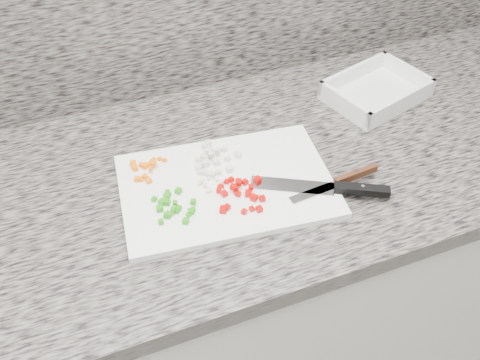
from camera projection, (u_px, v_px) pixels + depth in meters
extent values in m
cube|color=beige|center=(207.00, 305.00, 1.39)|extent=(3.92, 0.62, 0.86)
cube|color=#635E57|center=(197.00, 182.00, 1.08)|extent=(3.96, 0.64, 0.04)
cube|color=white|center=(227.00, 186.00, 1.04)|extent=(0.43, 0.31, 0.01)
cube|color=orange|center=(153.00, 162.00, 1.07)|extent=(0.01, 0.01, 0.01)
cube|color=orange|center=(141.00, 165.00, 1.06)|extent=(0.01, 0.01, 0.01)
cube|color=orange|center=(134.00, 166.00, 1.06)|extent=(0.01, 0.01, 0.01)
cube|color=orange|center=(145.00, 176.00, 1.04)|extent=(0.01, 0.01, 0.01)
cube|color=orange|center=(137.00, 179.00, 1.03)|extent=(0.01, 0.01, 0.01)
cube|color=orange|center=(150.00, 164.00, 1.06)|extent=(0.01, 0.01, 0.01)
cube|color=orange|center=(151.00, 169.00, 1.04)|extent=(0.01, 0.01, 0.01)
cube|color=orange|center=(135.00, 168.00, 1.05)|extent=(0.01, 0.01, 0.01)
cube|color=orange|center=(165.00, 160.00, 1.07)|extent=(0.01, 0.01, 0.01)
cube|color=orange|center=(141.00, 180.00, 1.03)|extent=(0.01, 0.01, 0.01)
cube|color=orange|center=(160.00, 159.00, 1.08)|extent=(0.01, 0.01, 0.01)
cube|color=orange|center=(134.00, 167.00, 1.06)|extent=(0.01, 0.01, 0.01)
cube|color=orange|center=(138.00, 179.00, 1.03)|extent=(0.01, 0.01, 0.01)
cube|color=orange|center=(154.00, 163.00, 1.05)|extent=(0.01, 0.01, 0.01)
cube|color=orange|center=(133.00, 163.00, 1.07)|extent=(0.01, 0.01, 0.01)
cube|color=orange|center=(154.00, 160.00, 1.07)|extent=(0.01, 0.01, 0.01)
cube|color=orange|center=(145.00, 166.00, 1.06)|extent=(0.01, 0.01, 0.01)
cube|color=orange|center=(149.00, 180.00, 1.03)|extent=(0.01, 0.01, 0.01)
cube|color=beige|center=(201.00, 172.00, 1.05)|extent=(0.01, 0.01, 0.01)
cube|color=beige|center=(211.00, 155.00, 1.07)|extent=(0.01, 0.01, 0.01)
cube|color=beige|center=(208.00, 173.00, 1.04)|extent=(0.01, 0.01, 0.01)
cube|color=beige|center=(216.00, 162.00, 1.06)|extent=(0.01, 0.01, 0.01)
cube|color=beige|center=(205.00, 157.00, 1.08)|extent=(0.01, 0.01, 0.01)
cube|color=beige|center=(219.00, 172.00, 1.05)|extent=(0.01, 0.01, 0.01)
cube|color=beige|center=(198.00, 160.00, 1.07)|extent=(0.01, 0.01, 0.01)
cube|color=beige|center=(206.00, 163.00, 1.06)|extent=(0.01, 0.01, 0.01)
cube|color=beige|center=(230.00, 169.00, 1.05)|extent=(0.01, 0.01, 0.01)
cube|color=beige|center=(199.00, 168.00, 1.05)|extent=(0.01, 0.01, 0.01)
cube|color=beige|center=(212.00, 174.00, 1.04)|extent=(0.02, 0.02, 0.01)
cube|color=beige|center=(204.00, 146.00, 1.10)|extent=(0.01, 0.01, 0.01)
cube|color=beige|center=(205.00, 165.00, 1.06)|extent=(0.01, 0.01, 0.01)
cube|color=beige|center=(209.00, 151.00, 1.08)|extent=(0.02, 0.02, 0.01)
cube|color=beige|center=(208.00, 149.00, 1.10)|extent=(0.01, 0.01, 0.01)
cube|color=beige|center=(227.00, 159.00, 1.07)|extent=(0.01, 0.01, 0.01)
cube|color=beige|center=(204.00, 172.00, 1.05)|extent=(0.01, 0.01, 0.01)
cube|color=beige|center=(217.00, 151.00, 1.08)|extent=(0.01, 0.01, 0.01)
cube|color=beige|center=(209.00, 151.00, 1.09)|extent=(0.02, 0.02, 0.01)
cube|color=beige|center=(238.00, 155.00, 1.08)|extent=(0.01, 0.01, 0.01)
cube|color=beige|center=(238.00, 155.00, 1.08)|extent=(0.02, 0.02, 0.01)
cube|color=beige|center=(204.00, 156.00, 1.08)|extent=(0.01, 0.01, 0.01)
cube|color=beige|center=(205.00, 146.00, 1.10)|extent=(0.01, 0.01, 0.01)
cube|color=beige|center=(206.00, 158.00, 1.08)|extent=(0.02, 0.02, 0.01)
cube|color=beige|center=(224.00, 149.00, 1.09)|extent=(0.01, 0.01, 0.01)
cube|color=beige|center=(208.00, 144.00, 1.11)|extent=(0.01, 0.01, 0.01)
cube|color=#23940D|center=(193.00, 209.00, 0.98)|extent=(0.01, 0.01, 0.01)
cube|color=#23940D|center=(178.00, 208.00, 0.98)|extent=(0.01, 0.01, 0.01)
cube|color=#23940D|center=(167.00, 197.00, 1.00)|extent=(0.01, 0.01, 0.01)
cube|color=#23940D|center=(188.00, 215.00, 0.97)|extent=(0.01, 0.01, 0.01)
cube|color=#23940D|center=(191.00, 211.00, 0.97)|extent=(0.01, 0.01, 0.01)
cube|color=#23940D|center=(168.00, 192.00, 1.01)|extent=(0.01, 0.01, 0.01)
cube|color=#23940D|center=(175.00, 203.00, 0.98)|extent=(0.01, 0.01, 0.01)
cube|color=#23940D|center=(177.00, 210.00, 0.97)|extent=(0.01, 0.01, 0.01)
cube|color=#23940D|center=(161.00, 222.00, 0.95)|extent=(0.01, 0.01, 0.01)
cube|color=#23940D|center=(167.00, 215.00, 0.96)|extent=(0.01, 0.01, 0.01)
cube|color=#23940D|center=(186.00, 221.00, 0.95)|extent=(0.01, 0.01, 0.01)
cube|color=#23940D|center=(178.00, 191.00, 1.01)|extent=(0.01, 0.01, 0.01)
cube|color=#23940D|center=(168.00, 194.00, 1.00)|extent=(0.01, 0.01, 0.01)
cube|color=#23940D|center=(154.00, 199.00, 0.99)|extent=(0.01, 0.01, 0.01)
cube|color=#23940D|center=(193.00, 202.00, 0.99)|extent=(0.01, 0.01, 0.01)
cube|color=#23940D|center=(173.00, 209.00, 0.97)|extent=(0.01, 0.01, 0.01)
cube|color=#23940D|center=(160.00, 208.00, 0.98)|extent=(0.01, 0.01, 0.01)
cube|color=#23940D|center=(168.00, 215.00, 0.96)|extent=(0.02, 0.02, 0.01)
cube|color=#23940D|center=(162.00, 202.00, 0.99)|extent=(0.01, 0.01, 0.01)
cube|color=#23940D|center=(167.00, 202.00, 0.99)|extent=(0.02, 0.02, 0.01)
cube|color=#C60602|center=(236.00, 192.00, 1.01)|extent=(0.01, 0.01, 0.01)
cube|color=#C60602|center=(254.00, 198.00, 0.99)|extent=(0.02, 0.02, 0.01)
cube|color=#C60602|center=(233.00, 187.00, 1.00)|extent=(0.01, 0.01, 0.01)
cube|color=#C60602|center=(224.00, 194.00, 1.00)|extent=(0.01, 0.01, 0.01)
cube|color=#C60602|center=(244.00, 212.00, 0.97)|extent=(0.01, 0.01, 0.01)
cube|color=#C60602|center=(262.00, 198.00, 0.99)|extent=(0.01, 0.01, 0.01)
cube|color=#C60602|center=(238.00, 182.00, 1.03)|extent=(0.02, 0.02, 0.01)
cube|color=#C60602|center=(227.00, 207.00, 0.98)|extent=(0.01, 0.01, 0.01)
cube|color=#C60602|center=(227.00, 181.00, 1.03)|extent=(0.01, 0.01, 0.01)
cube|color=#C60602|center=(238.00, 194.00, 1.00)|extent=(0.01, 0.01, 0.01)
cube|color=#C60602|center=(259.00, 209.00, 0.97)|extent=(0.01, 0.01, 0.01)
cube|color=#C60602|center=(219.00, 190.00, 1.01)|extent=(0.01, 0.01, 0.01)
cube|color=#C60602|center=(221.00, 187.00, 1.02)|extent=(0.01, 0.01, 0.01)
cube|color=#C60602|center=(257.00, 180.00, 1.03)|extent=(0.01, 0.01, 0.01)
cube|color=#C60602|center=(252.00, 209.00, 0.98)|extent=(0.01, 0.01, 0.01)
cube|color=#C60602|center=(223.00, 210.00, 0.97)|extent=(0.02, 0.02, 0.01)
cube|color=#C60602|center=(248.00, 193.00, 1.00)|extent=(0.02, 0.02, 0.01)
cube|color=#C60602|center=(235.00, 188.00, 1.00)|extent=(0.01, 0.01, 0.01)
cube|color=#C60602|center=(245.00, 182.00, 1.03)|extent=(0.01, 0.01, 0.01)
cube|color=#C60602|center=(251.00, 187.00, 1.00)|extent=(0.01, 0.01, 0.01)
cube|color=#C60602|center=(231.00, 180.00, 1.03)|extent=(0.01, 0.01, 0.01)
cube|color=#C60602|center=(238.00, 183.00, 1.01)|extent=(0.01, 0.01, 0.01)
cube|color=beige|center=(208.00, 191.00, 1.01)|extent=(0.01, 0.01, 0.01)
cube|color=beige|center=(222.00, 182.00, 1.03)|extent=(0.01, 0.01, 0.01)
cube|color=beige|center=(206.00, 186.00, 1.02)|extent=(0.01, 0.01, 0.00)
cube|color=beige|center=(221.00, 190.00, 1.01)|extent=(0.01, 0.01, 0.01)
cube|color=beige|center=(210.00, 190.00, 1.01)|extent=(0.01, 0.01, 0.01)
cube|color=beige|center=(199.00, 184.00, 1.02)|extent=(0.01, 0.01, 0.00)
cube|color=beige|center=(204.00, 184.00, 1.03)|extent=(0.01, 0.01, 0.01)
cube|color=beige|center=(203.00, 181.00, 1.03)|extent=(0.01, 0.01, 0.01)
cube|color=beige|center=(209.00, 179.00, 1.04)|extent=(0.01, 0.01, 0.01)
cube|color=beige|center=(217.00, 180.00, 1.03)|extent=(0.01, 0.01, 0.01)
cube|color=beige|center=(202.00, 181.00, 1.03)|extent=(0.01, 0.01, 0.01)
cube|color=beige|center=(221.00, 183.00, 1.03)|extent=(0.01, 0.01, 0.00)
cube|color=beige|center=(219.00, 184.00, 1.02)|extent=(0.01, 0.01, 0.01)
cube|color=silver|center=(292.00, 186.00, 1.02)|extent=(0.16, 0.11, 0.00)
cube|color=black|center=(362.00, 190.00, 1.01)|extent=(0.10, 0.07, 0.02)
cylinder|color=silver|center=(363.00, 186.00, 1.00)|extent=(0.01, 0.01, 0.00)
cube|color=silver|center=(313.00, 193.00, 1.01)|extent=(0.10, 0.03, 0.00)
cube|color=#462111|center=(356.00, 175.00, 1.04)|extent=(0.10, 0.02, 0.02)
cylinder|color=silver|center=(356.00, 171.00, 1.03)|extent=(0.01, 0.01, 0.00)
cube|color=white|center=(375.00, 95.00, 1.25)|extent=(0.26, 0.21, 0.01)
cube|color=white|center=(354.00, 73.00, 1.28)|extent=(0.22, 0.07, 0.04)
cube|color=white|center=(402.00, 102.00, 1.19)|extent=(0.22, 0.07, 0.04)
cube|color=white|center=(407.00, 72.00, 1.28)|extent=(0.05, 0.16, 0.04)
cube|color=white|center=(344.00, 103.00, 1.19)|extent=(0.05, 0.16, 0.04)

